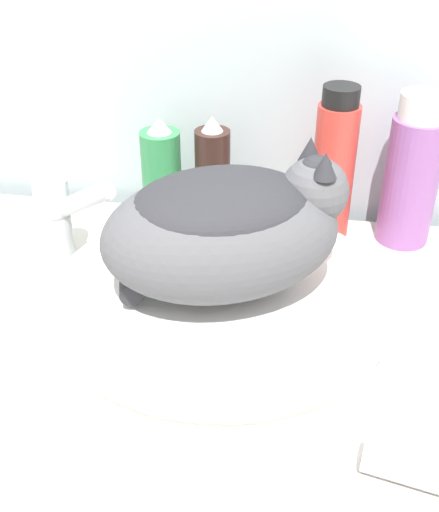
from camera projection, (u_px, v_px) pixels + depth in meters
name	position (u px, v px, depth m)	size (l,w,h in m)	color
wall_back	(239.00, 4.00, 0.91)	(8.00, 0.05, 2.40)	silver
sink_basin	(221.00, 298.00, 0.80)	(0.42, 0.42, 0.04)	white
cat	(225.00, 226.00, 0.74)	(0.33, 0.29, 0.17)	#56565B
faucet	(60.00, 217.00, 0.87)	(0.12, 0.07, 0.15)	silver
shampoo_bottle_tall	(334.00, 166.00, 0.92)	(0.06, 0.06, 0.23)	#DB3D33
hairspray_can_black	(213.00, 177.00, 0.95)	(0.05, 0.05, 0.17)	#331E19
mouthwash_bottle	(412.00, 173.00, 0.90)	(0.08, 0.08, 0.22)	#93569E
spray_bottle_trigger	(162.00, 175.00, 0.97)	(0.06, 0.06, 0.17)	#338C4C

